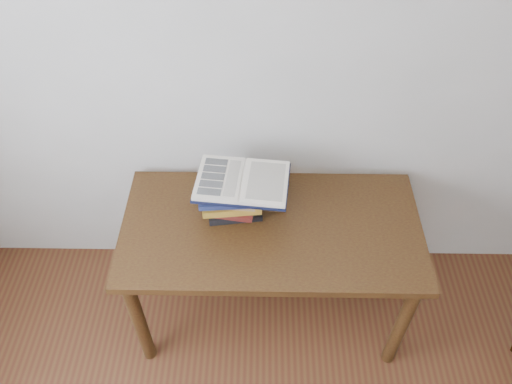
{
  "coord_description": "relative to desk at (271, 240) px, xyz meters",
  "views": [
    {
      "loc": [
        -0.11,
        0.04,
        2.36
      ],
      "look_at": [
        -0.13,
        1.37,
        0.92
      ],
      "focal_mm": 35.0,
      "sensor_mm": 36.0,
      "label": 1
    }
  ],
  "objects": [
    {
      "name": "desk",
      "position": [
        0.0,
        0.0,
        0.0
      ],
      "size": [
        1.29,
        0.64,
        0.69
      ],
      "color": "#412E10",
      "rests_on": "ground"
    },
    {
      "name": "book_stack",
      "position": [
        -0.18,
        0.08,
        0.19
      ],
      "size": [
        0.27,
        0.21,
        0.18
      ],
      "color": "black",
      "rests_on": "desk"
    },
    {
      "name": "open_book",
      "position": [
        -0.12,
        0.08,
        0.29
      ],
      "size": [
        0.41,
        0.3,
        0.03
      ],
      "rotation": [
        0.0,
        0.0,
        -0.1
      ],
      "color": "black",
      "rests_on": "book_stack"
    }
  ]
}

